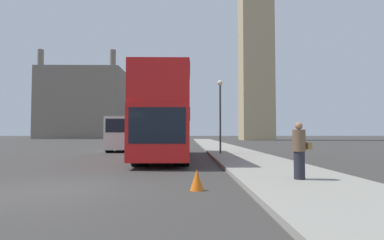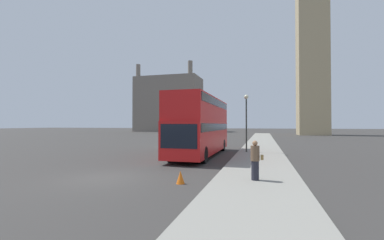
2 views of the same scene
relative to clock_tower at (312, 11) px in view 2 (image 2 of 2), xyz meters
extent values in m
plane|color=#383533|center=(-18.34, -55.49, -29.46)|extent=(300.00, 300.00, 0.00)
cube|color=gray|center=(-11.48, -55.49, -29.39)|extent=(3.71, 120.00, 0.15)
cube|color=tan|center=(0.00, 0.00, -9.93)|extent=(6.56, 6.56, 39.07)
cube|color=slate|center=(-43.82, 20.45, -19.86)|extent=(22.25, 12.81, 19.21)
cylinder|color=slate|center=(-53.27, 15.01, -8.14)|extent=(1.54, 1.54, 4.23)
cylinder|color=slate|center=(-34.36, 15.01, -8.14)|extent=(1.54, 1.54, 4.23)
cube|color=red|center=(-16.02, -45.90, -27.96)|extent=(2.58, 11.38, 2.41)
cube|color=red|center=(-16.02, -45.90, -25.82)|extent=(2.58, 11.15, 1.86)
cube|color=black|center=(-16.02, -45.90, -27.18)|extent=(2.62, 10.92, 0.55)
cube|color=black|center=(-16.02, -45.90, -25.27)|extent=(2.62, 10.69, 0.55)
cube|color=black|center=(-16.02, -51.60, -27.67)|extent=(2.27, 0.03, 1.45)
cylinder|color=black|center=(-16.95, -49.88, -28.91)|extent=(0.72, 1.10, 1.10)
cylinder|color=black|center=(-15.09, -49.88, -28.91)|extent=(0.72, 1.10, 1.10)
cylinder|color=black|center=(-16.95, -41.92, -28.91)|extent=(0.72, 1.10, 1.10)
cylinder|color=black|center=(-15.09, -41.92, -28.91)|extent=(0.72, 1.10, 1.10)
cube|color=silver|center=(-20.00, -38.57, -27.97)|extent=(2.08, 5.13, 2.55)
cube|color=black|center=(-20.00, -41.14, -27.41)|extent=(1.77, 0.02, 1.02)
cube|color=black|center=(-20.00, -40.24, -27.41)|extent=(2.11, 0.92, 0.82)
cylinder|color=black|center=(-20.79, -40.31, -29.07)|extent=(0.52, 0.79, 0.79)
cylinder|color=black|center=(-19.22, -40.31, -29.07)|extent=(0.52, 0.79, 0.79)
cylinder|color=black|center=(-20.79, -36.82, -29.07)|extent=(0.52, 0.79, 0.79)
cylinder|color=black|center=(-19.22, -36.82, -29.07)|extent=(0.52, 0.79, 0.79)
cylinder|color=#23232D|center=(-11.56, -54.77, -28.91)|extent=(0.31, 0.31, 0.81)
cylinder|color=brown|center=(-11.56, -54.77, -28.19)|extent=(0.37, 0.37, 0.64)
sphere|color=#9E704C|center=(-11.56, -54.77, -27.76)|extent=(0.22, 0.22, 0.22)
cube|color=olive|center=(-11.27, -54.77, -28.35)|extent=(0.12, 0.24, 0.20)
cylinder|color=#2D332D|center=(-12.61, -43.62, -27.05)|extent=(0.12, 0.12, 4.52)
sphere|color=beige|center=(-12.61, -43.62, -24.61)|extent=(0.36, 0.36, 0.36)
cone|color=orange|center=(-14.58, -55.64, -29.19)|extent=(0.36, 0.36, 0.55)
camera|label=1|loc=(-14.85, -63.48, -27.97)|focal=28.00mm
camera|label=2|loc=(-11.22, -65.92, -26.96)|focal=24.00mm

